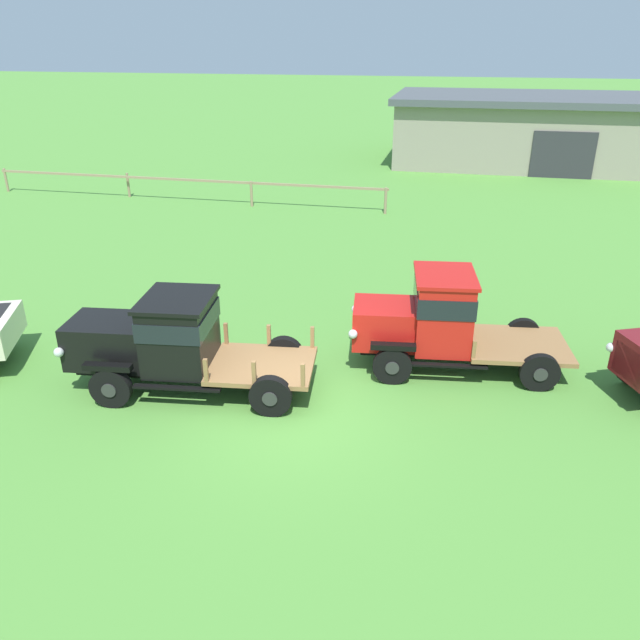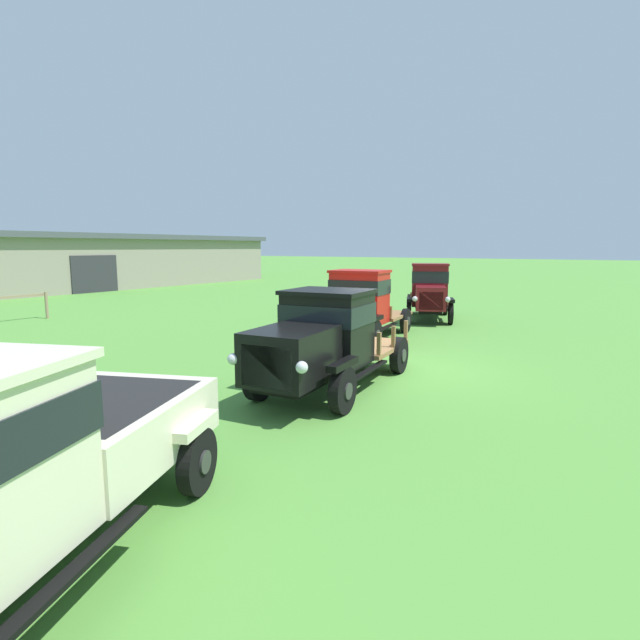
{
  "view_description": "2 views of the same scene",
  "coord_description": "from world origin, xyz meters",
  "views": [
    {
      "loc": [
        2.91,
        -10.16,
        6.85
      ],
      "look_at": [
        0.1,
        2.4,
        1.0
      ],
      "focal_mm": 35.0,
      "sensor_mm": 36.0,
      "label": 1
    },
    {
      "loc": [
        -10.89,
        -4.87,
        2.93
      ],
      "look_at": [
        0.1,
        2.4,
        1.0
      ],
      "focal_mm": 28.0,
      "sensor_mm": 36.0,
      "label": 2
    }
  ],
  "objects": [
    {
      "name": "paddock_fence",
      "position": [
        -9.27,
        16.03,
        0.86
      ],
      "size": [
        18.66,
        0.58,
        1.11
      ],
      "color": "#997F60",
      "rests_on": "ground"
    },
    {
      "name": "farm_shed",
      "position": [
        11.94,
        29.52,
        1.94
      ],
      "size": [
        26.26,
        9.31,
        3.84
      ],
      "color": "gray",
      "rests_on": "ground"
    },
    {
      "name": "vintage_truck_midrow_center",
      "position": [
        2.67,
        2.68,
        1.16
      ],
      "size": [
        4.99,
        2.48,
        2.22
      ],
      "color": "black",
      "rests_on": "ground"
    },
    {
      "name": "vintage_truck_second_in_line",
      "position": [
        -2.73,
        0.49,
        1.11
      ],
      "size": [
        5.34,
        2.45,
        2.08
      ],
      "color": "black",
      "rests_on": "ground"
    },
    {
      "name": "ground_plane",
      "position": [
        0.0,
        0.0,
        0.0
      ],
      "size": [
        240.0,
        240.0,
        0.0
      ],
      "primitive_type": "plane",
      "color": "#518E38"
    }
  ]
}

